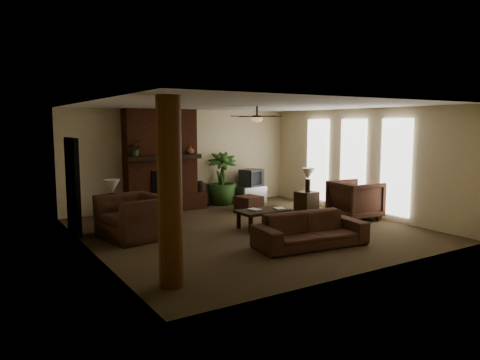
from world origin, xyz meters
TOP-DOWN VIEW (x-y plane):
  - room_shell at (0.00, 0.00)m, footprint 7.00×7.00m
  - fireplace at (-0.80, 3.22)m, footprint 2.40×0.70m
  - windows at (3.45, 0.20)m, footprint 0.08×3.65m
  - log_column at (-2.95, -2.40)m, footprint 0.36×0.36m
  - doorway at (-3.44, 1.80)m, footprint 0.10×1.00m
  - ceiling_fan at (0.40, 0.30)m, footprint 1.35×1.35m
  - sofa at (0.25, -1.81)m, footprint 2.30×0.91m
  - armchair_left at (-2.46, 0.66)m, footprint 1.14×1.52m
  - armchair_right at (2.91, -0.45)m, footprint 1.08×1.14m
  - coffee_table at (0.36, -0.02)m, footprint 1.20×0.70m
  - ottoman at (1.27, 1.96)m, footprint 0.70×0.70m
  - tv_stand at (2.03, 2.99)m, footprint 0.88×0.55m
  - tv at (2.05, 3.01)m, footprint 0.78×0.70m
  - floor_vase at (0.35, 3.15)m, footprint 0.34×0.34m
  - floor_plant at (1.08, 3.15)m, footprint 1.40×1.77m
  - side_table_left at (-2.77, 1.26)m, footprint 0.62×0.62m
  - lamp_left at (-2.75, 1.25)m, footprint 0.36×0.36m
  - side_table_right at (2.52, 0.97)m, footprint 0.56×0.56m
  - lamp_right at (2.55, 0.96)m, footprint 0.38×0.38m
  - mantel_plant at (-1.61, 2.98)m, footprint 0.46×0.49m
  - mantel_vase at (-0.03, 2.98)m, footprint 0.23×0.24m
  - book_a at (0.06, 0.01)m, footprint 0.22×0.08m
  - book_b at (0.65, -0.11)m, footprint 0.21×0.08m

SIDE VIEW (x-z plane):
  - ottoman at x=1.27m, z-range 0.00..0.40m
  - tv_stand at x=2.03m, z-range 0.00..0.50m
  - side_table_left at x=-2.77m, z-range 0.00..0.55m
  - side_table_right at x=2.52m, z-range 0.00..0.55m
  - coffee_table at x=0.36m, z-range 0.16..0.59m
  - floor_vase at x=0.35m, z-range 0.05..0.82m
  - floor_plant at x=1.08m, z-range 0.00..0.87m
  - sofa at x=0.25m, z-range 0.00..0.88m
  - armchair_right at x=2.91m, z-range 0.00..1.08m
  - book_a at x=0.06m, z-range 0.43..0.72m
  - book_b at x=0.65m, z-range 0.43..0.72m
  - armchair_left at x=-2.46m, z-range 0.00..1.20m
  - tv at x=2.05m, z-range 0.50..1.02m
  - lamp_left at x=-2.75m, z-range 0.68..1.33m
  - lamp_right at x=2.55m, z-range 0.68..1.33m
  - doorway at x=-3.44m, z-range 0.00..2.10m
  - fireplace at x=-0.80m, z-range -0.24..2.56m
  - windows at x=3.45m, z-range 0.17..2.53m
  - log_column at x=-2.95m, z-range 0.00..2.80m
  - room_shell at x=0.00m, z-range -2.10..4.90m
  - mantel_vase at x=-0.03m, z-range 1.56..1.78m
  - mantel_plant at x=-1.61m, z-range 1.56..1.89m
  - ceiling_fan at x=0.40m, z-range 2.34..2.72m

